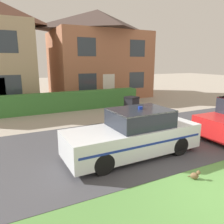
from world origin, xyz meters
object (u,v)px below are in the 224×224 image
at_px(wheelie_bin, 132,105).
at_px(police_car, 134,134).
at_px(cat, 195,175).
at_px(house_right, 98,53).

bearing_deg(wheelie_bin, police_car, -137.45).
height_order(cat, house_right, house_right).
height_order(police_car, wheelie_bin, police_car).
xyz_separation_m(police_car, cat, (0.65, -2.06, -0.62)).
bearing_deg(wheelie_bin, cat, -124.92).
bearing_deg(wheelie_bin, house_right, 64.75).
xyz_separation_m(police_car, house_right, (4.10, 12.60, 3.01)).
xyz_separation_m(police_car, wheelie_bin, (2.96, 4.98, -0.20)).
relative_size(cat, house_right, 0.04).
relative_size(police_car, cat, 14.68).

